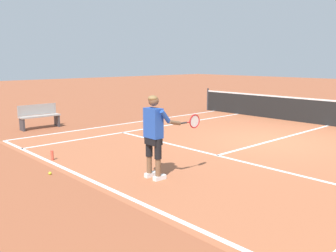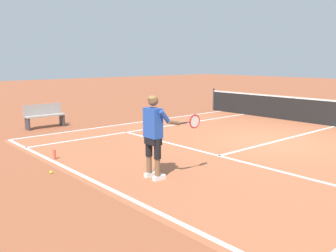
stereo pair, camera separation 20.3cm
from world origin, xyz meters
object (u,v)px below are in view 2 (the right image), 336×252
tennis_player (154,131)px  tennis_ball_near_feet (51,172)px  courtside_bench (44,115)px  water_bottle (54,155)px

tennis_player → tennis_ball_near_feet: bearing=-138.8°
courtside_bench → water_bottle: (4.33, -1.57, -0.33)m
tennis_player → courtside_bench: tennis_player is taller
tennis_ball_near_feet → water_bottle: 1.19m
tennis_player → courtside_bench: 7.13m
tennis_player → water_bottle: 3.03m
courtside_bench → water_bottle: 4.62m
courtside_bench → water_bottle: size_ratio=5.79×
tennis_ball_near_feet → courtside_bench: size_ratio=0.05×
tennis_player → courtside_bench: (-7.08, 0.63, -0.54)m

